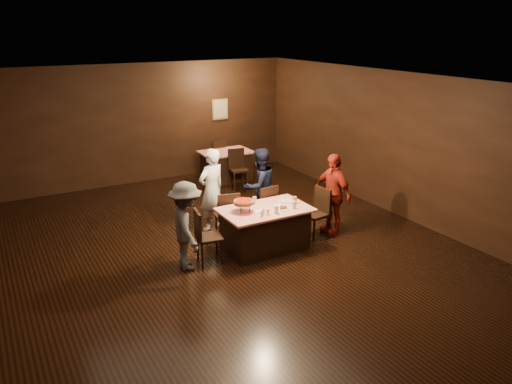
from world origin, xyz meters
TOP-DOWN VIEW (x-y plane):
  - room at (0.00, 0.01)m, footprint 10.00×10.04m
  - main_table at (0.66, -0.09)m, footprint 1.60×1.00m
  - back_table at (1.91, 4.04)m, footprint 1.30×0.90m
  - chair_far_left at (0.26, 0.66)m, footprint 0.49×0.49m
  - chair_far_right at (1.06, 0.66)m, footprint 0.46×0.46m
  - chair_end_left at (-0.44, -0.09)m, footprint 0.49×0.49m
  - chair_end_right at (1.76, -0.09)m, footprint 0.47×0.47m
  - chair_back_near at (1.91, 3.34)m, footprint 0.48×0.48m
  - chair_back_far at (1.91, 4.64)m, footprint 0.46×0.46m
  - diner_white_jacket at (0.20, 1.18)m, footprint 0.69×0.55m
  - diner_navy_hoodie at (1.19, 1.03)m, footprint 0.85×0.71m
  - diner_grey_knit at (-0.85, -0.11)m, footprint 0.69×1.04m
  - diner_red_shirt at (2.18, -0.07)m, footprint 0.48×0.97m
  - pizza_stand at (0.26, -0.04)m, footprint 0.38×0.38m
  - plate_with_slice at (0.91, -0.27)m, footprint 0.25×0.25m
  - plate_empty at (1.21, 0.06)m, footprint 0.25×0.25m
  - glass_front_left at (0.71, -0.39)m, footprint 0.08×0.08m
  - glass_front_right at (1.11, -0.34)m, footprint 0.08×0.08m
  - glass_amber at (1.26, -0.14)m, footprint 0.08×0.08m
  - glass_back at (0.61, 0.21)m, footprint 0.08×0.08m
  - condiments at (0.48, -0.38)m, footprint 0.17×0.10m
  - napkin_center at (0.96, -0.09)m, footprint 0.19×0.19m
  - napkin_left at (0.51, -0.14)m, footprint 0.21×0.21m

SIDE VIEW (x-z plane):
  - main_table at x=0.66m, z-range 0.00..0.77m
  - back_table at x=1.91m, z-range 0.00..0.77m
  - chair_far_left at x=0.26m, z-range 0.00..0.95m
  - chair_far_right at x=1.06m, z-range 0.00..0.95m
  - chair_end_left at x=-0.44m, z-range 0.00..0.95m
  - chair_end_right at x=1.76m, z-range 0.00..0.95m
  - chair_back_near at x=1.91m, z-range 0.00..0.95m
  - chair_back_far at x=1.91m, z-range 0.00..0.95m
  - diner_grey_knit at x=-0.85m, z-range 0.00..1.50m
  - napkin_center at x=0.96m, z-range 0.77..0.78m
  - napkin_left at x=0.51m, z-range 0.77..0.78m
  - plate_empty at x=1.21m, z-range 0.77..0.78m
  - diner_navy_hoodie at x=1.19m, z-range 0.00..1.57m
  - plate_with_slice at x=0.91m, z-range 0.76..0.83m
  - diner_red_shirt at x=2.18m, z-range 0.00..1.59m
  - condiments at x=0.48m, z-range 0.77..0.87m
  - diner_white_jacket at x=0.20m, z-range 0.00..1.66m
  - glass_front_left at x=0.71m, z-range 0.77..0.91m
  - glass_front_right at x=1.11m, z-range 0.77..0.91m
  - glass_amber at x=1.26m, z-range 0.77..0.91m
  - glass_back at x=0.61m, z-range 0.77..0.91m
  - pizza_stand at x=0.26m, z-range 0.84..1.06m
  - room at x=0.00m, z-range 0.63..3.65m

